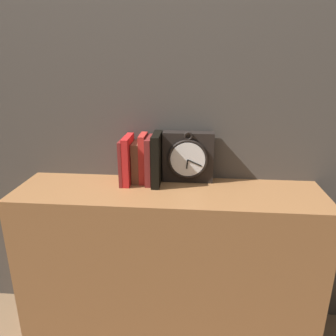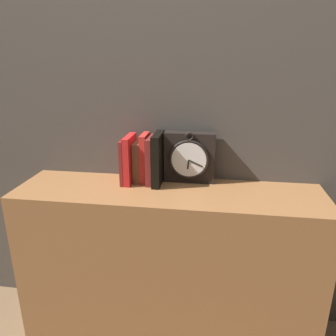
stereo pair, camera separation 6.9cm
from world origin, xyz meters
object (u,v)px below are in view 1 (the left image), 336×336
object	(u,v)px
book_slot1_red	(128,160)
book_slot0_maroon	(123,161)
book_slot4_maroon	(149,160)
book_slot3_red	(143,158)
book_slot2_brown	(137,162)
book_slot5_black	(157,159)
clock	(188,157)

from	to	relation	value
book_slot1_red	book_slot0_maroon	bearing A→B (deg)	-178.72
book_slot1_red	book_slot4_maroon	bearing A→B (deg)	3.87
book_slot0_maroon	book_slot3_red	distance (m)	0.09
book_slot2_brown	book_slot5_black	xyz separation A→B (m)	(0.09, -0.02, 0.02)
book_slot0_maroon	book_slot2_brown	distance (m)	0.06
book_slot2_brown	book_slot4_maroon	bearing A→B (deg)	-12.22
clock	book_slot4_maroon	bearing A→B (deg)	-168.88
clock	book_slot3_red	world-z (taller)	clock
book_slot0_maroon	book_slot2_brown	world-z (taller)	book_slot0_maroon
book_slot2_brown	clock	bearing A→B (deg)	5.07
book_slot3_red	book_slot5_black	world-z (taller)	book_slot5_black
book_slot0_maroon	book_slot1_red	world-z (taller)	book_slot1_red
book_slot1_red	book_slot3_red	world-z (taller)	book_slot3_red
clock	book_slot2_brown	distance (m)	0.23
book_slot0_maroon	book_slot4_maroon	xyz separation A→B (m)	(0.11, 0.01, 0.00)
book_slot3_red	book_slot5_black	xyz separation A→B (m)	(0.06, -0.02, 0.00)
book_slot3_red	book_slot1_red	bearing A→B (deg)	-163.86
book_slot4_maroon	book_slot0_maroon	bearing A→B (deg)	-176.62
book_slot4_maroon	book_slot5_black	size ratio (longest dim) A/B	0.92
book_slot1_red	book_slot5_black	size ratio (longest dim) A/B	0.93
book_slot2_brown	book_slot3_red	world-z (taller)	book_slot3_red
clock	book_slot0_maroon	distance (m)	0.28
book_slot0_maroon	book_slot1_red	bearing A→B (deg)	1.28
book_slot0_maroon	book_slot1_red	distance (m)	0.02
book_slot0_maroon	book_slot1_red	size ratio (longest dim) A/B	0.94
book_slot2_brown	book_slot0_maroon	bearing A→B (deg)	-160.54
book_slot1_red	book_slot5_black	xyz separation A→B (m)	(0.13, -0.00, 0.01)
clock	book_slot3_red	bearing A→B (deg)	-173.98
book_slot2_brown	book_slot3_red	distance (m)	0.03
book_slot1_red	clock	bearing A→B (deg)	8.56
clock	book_slot2_brown	world-z (taller)	clock
clock	book_slot0_maroon	size ratio (longest dim) A/B	1.18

